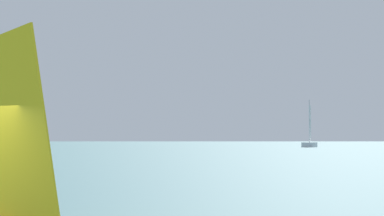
# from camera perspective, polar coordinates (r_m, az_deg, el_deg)

# --- Properties ---
(small_sailboat) EXTENTS (2.78, 6.65, 11.69)m
(small_sailboat) POSITION_cam_1_polar(r_m,az_deg,el_deg) (210.51, 7.89, -2.34)
(small_sailboat) COLOR white
(small_sailboat) RESTS_ON ground_plane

